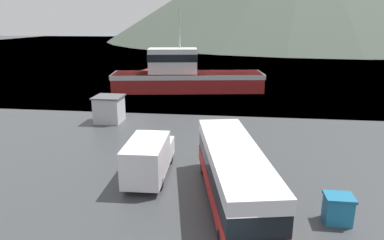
% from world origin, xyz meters
% --- Properties ---
extents(water_surface, '(240.00, 240.00, 0.00)m').
position_xyz_m(water_surface, '(0.00, 142.83, 0.00)').
color(water_surface, '#475B6B').
rests_on(water_surface, ground).
extents(tour_bus, '(4.61, 10.94, 3.12)m').
position_xyz_m(tour_bus, '(0.33, 5.49, 1.77)').
color(tour_bus, red).
rests_on(tour_bus, ground).
extents(delivery_van, '(2.39, 6.18, 2.53)m').
position_xyz_m(delivery_van, '(-4.82, 8.12, 1.33)').
color(delivery_van, silver).
rests_on(delivery_van, ground).
extents(fishing_boat, '(20.98, 8.23, 11.03)m').
position_xyz_m(fishing_boat, '(-6.61, 35.37, 2.10)').
color(fishing_boat, maroon).
rests_on(fishing_boat, water_surface).
extents(storage_bin, '(1.35, 1.10, 1.41)m').
position_xyz_m(storage_bin, '(5.36, 4.32, 0.72)').
color(storage_bin, teal).
rests_on(storage_bin, ground).
extents(dock_kiosk, '(2.65, 2.58, 2.51)m').
position_xyz_m(dock_kiosk, '(-11.52, 19.45, 1.27)').
color(dock_kiosk, '#B2B2B7').
rests_on(dock_kiosk, ground).
extents(small_boat, '(3.38, 7.62, 1.06)m').
position_xyz_m(small_boat, '(-14.95, 45.85, 0.53)').
color(small_boat, maroon).
rests_on(small_boat, water_surface).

